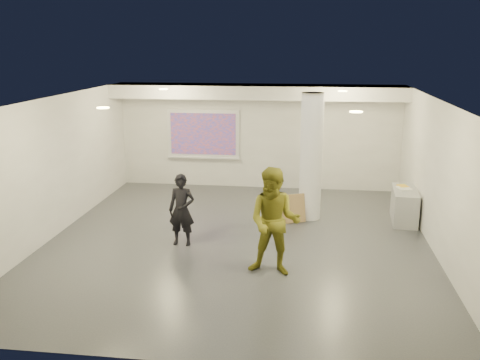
# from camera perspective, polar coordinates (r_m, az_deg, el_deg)

# --- Properties ---
(floor) EXTENTS (8.00, 9.00, 0.01)m
(floor) POSITION_cam_1_polar(r_m,az_deg,el_deg) (11.43, -0.26, -6.58)
(floor) COLOR #3A3C42
(floor) RESTS_ON ground
(ceiling) EXTENTS (8.00, 9.00, 0.01)m
(ceiling) POSITION_cam_1_polar(r_m,az_deg,el_deg) (10.73, -0.28, 8.56)
(ceiling) COLOR white
(ceiling) RESTS_ON floor
(wall_back) EXTENTS (8.00, 0.01, 3.00)m
(wall_back) POSITION_cam_1_polar(r_m,az_deg,el_deg) (15.36, 1.98, 4.67)
(wall_back) COLOR silver
(wall_back) RESTS_ON floor
(wall_front) EXTENTS (8.00, 0.01, 3.00)m
(wall_front) POSITION_cam_1_polar(r_m,az_deg,el_deg) (6.76, -5.42, -8.20)
(wall_front) COLOR silver
(wall_front) RESTS_ON floor
(wall_left) EXTENTS (0.01, 9.00, 3.00)m
(wall_left) POSITION_cam_1_polar(r_m,az_deg,el_deg) (12.17, -19.29, 1.28)
(wall_left) COLOR silver
(wall_left) RESTS_ON floor
(wall_right) EXTENTS (0.01, 9.00, 3.00)m
(wall_right) POSITION_cam_1_polar(r_m,az_deg,el_deg) (11.19, 20.48, 0.08)
(wall_right) COLOR silver
(wall_right) RESTS_ON floor
(soffit_band) EXTENTS (8.00, 1.10, 0.36)m
(soffit_band) POSITION_cam_1_polar(r_m,az_deg,el_deg) (14.65, 1.81, 9.41)
(soffit_band) COLOR silver
(soffit_band) RESTS_ON ceiling
(downlight_nw) EXTENTS (0.22, 0.22, 0.02)m
(downlight_nw) POSITION_cam_1_polar(r_m,az_deg,el_deg) (13.62, -8.18, 9.57)
(downlight_nw) COLOR #E9D87A
(downlight_nw) RESTS_ON ceiling
(downlight_ne) EXTENTS (0.22, 0.22, 0.02)m
(downlight_ne) POSITION_cam_1_polar(r_m,az_deg,el_deg) (13.15, 10.89, 9.29)
(downlight_ne) COLOR #E9D87A
(downlight_ne) RESTS_ON ceiling
(downlight_sw) EXTENTS (0.22, 0.22, 0.02)m
(downlight_sw) POSITION_cam_1_polar(r_m,az_deg,el_deg) (9.84, -14.41, 7.47)
(downlight_sw) COLOR #E9D87A
(downlight_sw) RESTS_ON ceiling
(downlight_se) EXTENTS (0.22, 0.22, 0.02)m
(downlight_se) POSITION_cam_1_polar(r_m,az_deg,el_deg) (9.18, 12.28, 7.12)
(downlight_se) COLOR #E9D87A
(downlight_se) RESTS_ON ceiling
(column) EXTENTS (0.52, 0.52, 3.00)m
(column) POSITION_cam_1_polar(r_m,az_deg,el_deg) (12.64, 7.59, 2.44)
(column) COLOR white
(column) RESTS_ON floor
(projection_screen) EXTENTS (2.10, 0.13, 1.42)m
(projection_screen) POSITION_cam_1_polar(r_m,az_deg,el_deg) (15.54, -3.94, 4.86)
(projection_screen) COLOR silver
(projection_screen) RESTS_ON wall_back
(credenza) EXTENTS (0.66, 1.36, 0.77)m
(credenza) POSITION_cam_1_polar(r_m,az_deg,el_deg) (13.17, 17.13, -2.61)
(credenza) COLOR gray
(credenza) RESTS_ON floor
(papers_stack) EXTENTS (0.36, 0.41, 0.02)m
(papers_stack) POSITION_cam_1_polar(r_m,az_deg,el_deg) (13.16, 17.10, -0.83)
(papers_stack) COLOR white
(papers_stack) RESTS_ON credenza
(postit_pad) EXTENTS (0.27, 0.33, 0.03)m
(postit_pad) POSITION_cam_1_polar(r_m,az_deg,el_deg) (13.32, 16.98, -0.63)
(postit_pad) COLOR yellow
(postit_pad) RESTS_ON credenza
(cardboard_back) EXTENTS (0.64, 0.42, 0.67)m
(cardboard_back) POSITION_cam_1_polar(r_m,az_deg,el_deg) (12.57, 5.60, -3.06)
(cardboard_back) COLOR #997749
(cardboard_back) RESTS_ON floor
(cardboard_front) EXTENTS (0.47, 0.24, 0.49)m
(cardboard_front) POSITION_cam_1_polar(r_m,az_deg,el_deg) (12.79, 5.92, -3.19)
(cardboard_front) COLOR #997749
(cardboard_front) RESTS_ON floor
(woman) EXTENTS (0.56, 0.39, 1.50)m
(woman) POSITION_cam_1_polar(r_m,az_deg,el_deg) (11.10, -6.24, -3.21)
(woman) COLOR black
(woman) RESTS_ON floor
(man) EXTENTS (1.05, 0.86, 1.98)m
(man) POSITION_cam_1_polar(r_m,az_deg,el_deg) (9.60, 3.69, -4.48)
(man) COLOR olive
(man) RESTS_ON floor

